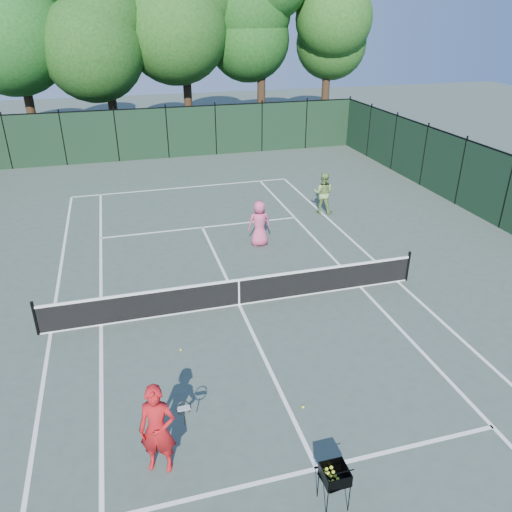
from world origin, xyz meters
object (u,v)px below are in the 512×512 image
object	(u,v)px
coach	(158,429)
player_pink	(259,223)
ball_hopper	(335,475)
player_green	(323,193)
loose_ball_midcourt	(181,350)
loose_ball_near_cart	(303,407)

from	to	relation	value
coach	player_pink	xyz separation A→B (m)	(4.78, 9.58, -0.09)
ball_hopper	player_green	bearing A→B (deg)	61.74
player_pink	loose_ball_midcourt	xyz separation A→B (m)	(-3.89, -5.92, -0.86)
loose_ball_near_cart	loose_ball_midcourt	xyz separation A→B (m)	(-2.39, 2.90, 0.00)
player_pink	loose_ball_near_cart	world-z (taller)	player_pink
coach	loose_ball_midcourt	bearing A→B (deg)	95.54
player_pink	player_green	distance (m)	4.50
coach	player_green	size ratio (longest dim) A/B	1.07
player_pink	ball_hopper	xyz separation A→B (m)	(-1.84, -11.27, -0.16)
player_pink	loose_ball_near_cart	xyz separation A→B (m)	(-1.50, -8.81, -0.86)
loose_ball_midcourt	player_pink	bearing A→B (deg)	56.70
coach	player_pink	bearing A→B (deg)	82.74
coach	loose_ball_midcourt	xyz separation A→B (m)	(0.89, 3.66, -0.95)
coach	player_green	bearing A→B (deg)	74.41
player_pink	loose_ball_near_cart	bearing A→B (deg)	81.81
player_green	ball_hopper	size ratio (longest dim) A/B	2.08
coach	loose_ball_midcourt	distance (m)	3.89
player_pink	player_green	world-z (taller)	player_green
coach	player_pink	world-z (taller)	coach
player_pink	loose_ball_midcourt	world-z (taller)	player_pink
player_green	loose_ball_midcourt	bearing A→B (deg)	79.79
loose_ball_midcourt	coach	bearing A→B (deg)	-103.71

